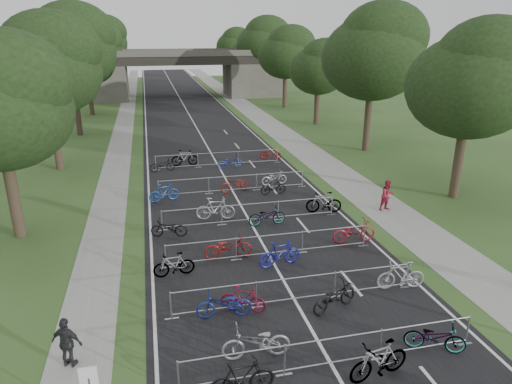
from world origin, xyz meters
TOP-DOWN VIEW (x-y plane):
  - road at (0.00, 50.00)m, footprint 11.00×140.00m
  - sidewalk_right at (8.00, 50.00)m, footprint 3.00×140.00m
  - sidewalk_left at (-7.50, 50.00)m, footprint 2.00×140.00m
  - lane_markings at (0.00, 50.00)m, footprint 0.12×140.00m
  - overpass_bridge at (0.00, 65.00)m, footprint 31.00×8.00m
  - tree_right_0 at (13.11, 15.93)m, footprint 7.17×7.17m
  - tree_left_1 at (-11.39, 27.93)m, footprint 7.56×7.56m
  - tree_right_1 at (13.11, 27.93)m, footprint 8.18×8.18m
  - tree_left_2 at (-11.39, 39.93)m, footprint 8.40×8.40m
  - tree_right_2 at (13.11, 39.93)m, footprint 6.16×6.16m
  - tree_left_3 at (-11.39, 51.93)m, footprint 6.72×6.72m
  - tree_right_3 at (13.11, 51.93)m, footprint 7.17×7.17m
  - tree_left_4 at (-11.39, 63.93)m, footprint 7.56×7.56m
  - tree_right_4 at (13.11, 63.93)m, footprint 8.18×8.18m
  - tree_left_5 at (-11.39, 75.93)m, footprint 8.40×8.40m
  - tree_right_5 at (13.11, 75.93)m, footprint 6.16×6.16m
  - tree_left_6 at (-11.39, 87.93)m, footprint 6.72×6.72m
  - tree_right_6 at (13.11, 87.93)m, footprint 7.17×7.17m
  - barrier_row_1 at (0.00, 3.60)m, footprint 9.70×0.08m
  - barrier_row_2 at (0.00, 7.20)m, footprint 9.70×0.08m
  - barrier_row_3 at (0.00, 11.00)m, footprint 9.70×0.08m
  - barrier_row_4 at (0.00, 15.00)m, footprint 9.70×0.08m
  - barrier_row_5 at (0.00, 20.00)m, footprint 9.70×0.08m
  - barrier_row_6 at (0.00, 26.00)m, footprint 9.70×0.08m
  - bike_4 at (-2.91, 3.12)m, footprint 1.94×0.67m
  - bike_5 at (-2.16, 4.54)m, footprint 2.20×0.88m
  - bike_6 at (1.11, 2.89)m, footprint 2.09×0.92m
  - bike_7 at (3.42, 3.59)m, footprint 1.97×1.42m
  - bike_8 at (-2.77, 6.88)m, footprint 2.02×0.84m
  - bike_9 at (-2.03, 7.09)m, footprint 1.73×1.19m
  - bike_10 at (1.20, 6.44)m, footprint 2.10×1.34m
  - bike_11 at (4.30, 7.18)m, footprint 1.98×0.79m
  - bike_12 at (-4.30, 10.24)m, footprint 1.75×0.60m
  - bike_13 at (-1.85, 11.26)m, footprint 2.15×0.81m
  - bike_14 at (0.19, 10.06)m, footprint 2.01×0.90m
  - bike_15 at (4.30, 11.49)m, footprint 2.18×0.79m
  - bike_16 at (-4.30, 14.16)m, footprint 1.88×1.00m
  - bike_17 at (-1.74, 15.79)m, footprint 2.16×0.90m
  - bike_18 at (0.76, 14.45)m, footprint 1.98×0.75m
  - bike_19 at (4.30, 15.43)m, footprint 2.07×0.94m
  - bike_20 at (-4.30, 19.28)m, footprint 1.91×0.97m
  - bike_21 at (0.16, 20.03)m, footprint 2.04×1.03m
  - bike_22 at (2.36, 18.98)m, footprint 1.62×0.46m
  - bike_23 at (2.94, 20.85)m, footprint 1.84×0.84m
  - bike_24 at (-4.16, 25.64)m, footprint 1.86×0.85m
  - bike_25 at (-2.44, 26.73)m, footprint 2.02×0.59m
  - bike_26 at (0.74, 25.22)m, footprint 1.95×0.84m
  - bike_27 at (4.30, 26.87)m, footprint 1.75×1.13m
  - pedestrian_b at (7.92, 14.94)m, footprint 0.97×0.82m
  - pedestrian_c at (-7.74, 5.50)m, footprint 1.05×0.77m

SIDE VIEW (x-z plane):
  - lane_markings at x=0.00m, z-range 0.00..0.00m
  - road at x=0.00m, z-range 0.00..0.01m
  - sidewalk_right at x=8.00m, z-range 0.00..0.01m
  - sidewalk_left at x=-7.50m, z-range 0.00..0.01m
  - bike_23 at x=2.94m, z-range 0.00..0.93m
  - bike_16 at x=-4.30m, z-range 0.00..0.94m
  - bike_24 at x=-4.16m, z-range 0.00..0.94m
  - bike_22 at x=2.36m, z-range 0.00..0.97m
  - bike_7 at x=3.42m, z-range 0.00..0.99m
  - bike_26 at x=0.74m, z-range 0.00..0.99m
  - bike_9 at x=-2.03m, z-range 0.00..1.02m
  - bike_21 at x=0.16m, z-range 0.00..1.02m
  - bike_27 at x=4.30m, z-range 0.00..1.02m
  - bike_18 at x=0.76m, z-range 0.00..1.03m
  - bike_12 at x=-4.30m, z-range 0.00..1.03m
  - bike_8 at x=-2.77m, z-range 0.00..1.04m
  - bike_10 at x=1.20m, z-range 0.00..1.04m
  - barrier_row_1 at x=0.00m, z-range 0.00..1.10m
  - barrier_row_2 at x=0.00m, z-range 0.00..1.10m
  - barrier_row_3 at x=0.00m, z-range 0.00..1.10m
  - barrier_row_4 at x=0.00m, z-range 0.00..1.10m
  - barrier_row_5 at x=0.00m, z-range 0.00..1.10m
  - barrier_row_6 at x=0.00m, z-range 0.00..1.10m
  - bike_20 at x=-4.30m, z-range 0.00..1.11m
  - bike_13 at x=-1.85m, z-range 0.00..1.12m
  - bike_5 at x=-2.16m, z-range 0.00..1.13m
  - bike_15 at x=4.30m, z-range 0.00..1.14m
  - bike_4 at x=-2.91m, z-range 0.00..1.15m
  - bike_11 at x=4.30m, z-range 0.00..1.16m
  - bike_14 at x=0.19m, z-range 0.00..1.17m
  - bike_19 at x=4.30m, z-range 0.00..1.20m
  - bike_25 at x=-2.44m, z-range 0.00..1.21m
  - bike_6 at x=1.11m, z-range 0.00..1.21m
  - bike_17 at x=-1.74m, z-range 0.00..1.26m
  - pedestrian_c at x=-7.74m, z-range 0.00..1.65m
  - pedestrian_b at x=7.92m, z-range 0.00..1.77m
  - overpass_bridge at x=0.00m, z-range 0.01..7.06m
  - tree_right_2 at x=13.11m, z-range 1.25..10.64m
  - tree_right_5 at x=13.11m, z-range 1.25..10.64m
  - tree_left_3 at x=-11.39m, z-range 1.36..11.61m
  - tree_left_6 at x=-11.39m, z-range 1.36..11.61m
  - tree_right_0 at x=13.11m, z-range 1.46..12.39m
  - tree_right_3 at x=13.11m, z-range 1.46..12.39m
  - tree_right_6 at x=13.11m, z-range 1.46..12.39m
  - tree_left_1 at x=-11.39m, z-range 1.54..13.07m
  - tree_left_4 at x=-11.39m, z-range 1.54..13.07m
  - tree_right_1 at x=13.11m, z-range 1.67..14.13m
  - tree_right_4 at x=13.11m, z-range 1.67..14.13m
  - tree_left_2 at x=-11.39m, z-range 1.71..14.52m
  - tree_left_5 at x=-11.39m, z-range 1.71..14.52m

